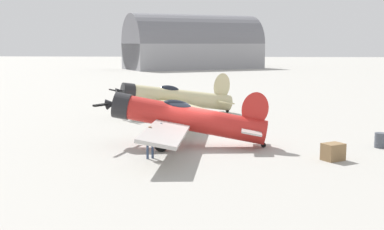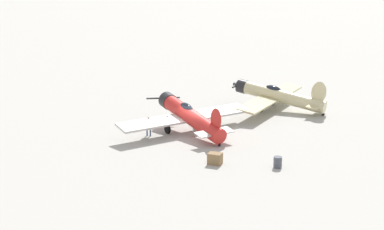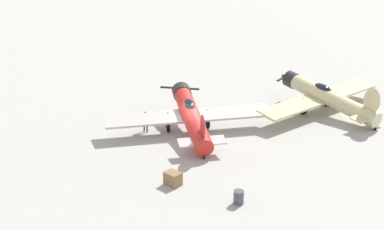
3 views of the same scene
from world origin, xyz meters
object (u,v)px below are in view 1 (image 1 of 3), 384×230
airplane_mid_apron (174,97)px  equipment_crate (333,152)px  ground_crew_mechanic (150,139)px  airplane_foreground (183,118)px  fuel_drum (380,140)px

airplane_mid_apron → equipment_crate: size_ratio=10.13×
ground_crew_mechanic → equipment_crate: 9.24m
airplane_mid_apron → ground_crew_mechanic: bearing=65.0°
airplane_foreground → fuel_drum: (11.11, 0.42, -1.19)m
ground_crew_mechanic → fuel_drum: bearing=-113.7°
fuel_drum → airplane_foreground: bearing=-177.9°
ground_crew_mechanic → airplane_mid_apron: bearing=-38.2°
equipment_crate → fuel_drum: equipment_crate is taller
equipment_crate → fuel_drum: size_ratio=1.52×
ground_crew_mechanic → fuel_drum: (12.49, 3.71, -0.59)m
equipment_crate → airplane_mid_apron: bearing=123.0°
fuel_drum → equipment_crate: bearing=-134.2°
airplane_mid_apron → ground_crew_mechanic: 15.41m
ground_crew_mechanic → equipment_crate: size_ratio=1.31×
airplane_mid_apron → fuel_drum: size_ratio=15.35×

